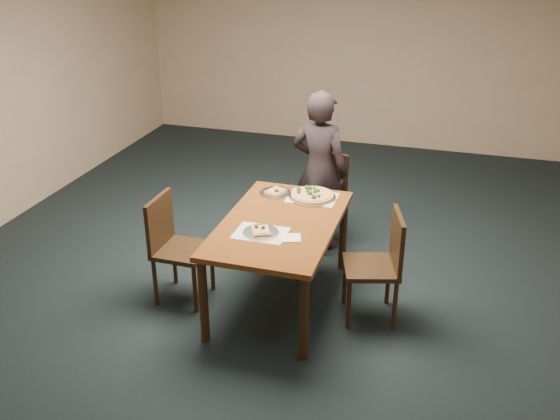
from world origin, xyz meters
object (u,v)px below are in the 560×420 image
(slice_plate_far, at_px, (276,192))
(pizza_pan, at_px, (312,195))
(slice_plate_near, at_px, (261,231))
(chair_right, at_px, (381,260))
(diner, at_px, (320,171))
(chair_far, at_px, (322,193))
(chair_left, at_px, (173,242))
(dining_table, at_px, (280,232))

(slice_plate_far, bearing_deg, pizza_pan, 0.46)
(pizza_pan, distance_m, slice_plate_near, 0.80)
(chair_right, xyz_separation_m, diner, (-0.77, 1.08, 0.26))
(chair_far, relative_size, diner, 0.59)
(chair_far, height_order, chair_right, same)
(diner, relative_size, pizza_pan, 3.80)
(chair_far, bearing_deg, chair_left, -109.25)
(chair_left, relative_size, pizza_pan, 2.22)
(dining_table, height_order, diner, diner)
(chair_right, height_order, slice_plate_near, chair_right)
(chair_left, xyz_separation_m, pizza_pan, (1.00, 0.71, 0.26))
(chair_far, distance_m, pizza_pan, 0.70)
(chair_right, xyz_separation_m, pizza_pan, (-0.69, 0.51, 0.26))
(dining_table, height_order, pizza_pan, pizza_pan)
(chair_far, bearing_deg, slice_plate_far, -97.37)
(diner, bearing_deg, chair_right, 137.42)
(chair_right, height_order, slice_plate_far, chair_right)
(pizza_pan, bearing_deg, chair_left, -144.80)
(dining_table, xyz_separation_m, chair_right, (0.83, 0.02, -0.14))
(dining_table, relative_size, slice_plate_near, 5.36)
(chair_right, bearing_deg, slice_plate_far, -132.43)
(dining_table, height_order, chair_left, chair_left)
(chair_far, relative_size, slice_plate_far, 3.25)
(chair_left, height_order, diner, diner)
(chair_left, bearing_deg, chair_far, -34.42)
(chair_left, height_order, slice_plate_near, chair_left)
(chair_right, height_order, pizza_pan, chair_right)
(chair_far, height_order, pizza_pan, chair_far)
(slice_plate_near, bearing_deg, diner, 83.97)
(dining_table, bearing_deg, slice_plate_far, 110.85)
(diner, xyz_separation_m, slice_plate_far, (-0.26, -0.58, -0.02))
(pizza_pan, relative_size, slice_plate_near, 1.46)
(dining_table, distance_m, chair_left, 0.90)
(dining_table, xyz_separation_m, chair_far, (0.08, 1.18, -0.14))
(slice_plate_near, bearing_deg, chair_left, 175.38)
(diner, distance_m, pizza_pan, 0.58)
(chair_left, bearing_deg, pizza_pan, -54.23)
(dining_table, distance_m, diner, 1.11)
(pizza_pan, bearing_deg, dining_table, -103.82)
(diner, relative_size, slice_plate_far, 5.55)
(dining_table, bearing_deg, diner, 86.92)
(chair_left, height_order, pizza_pan, chair_left)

